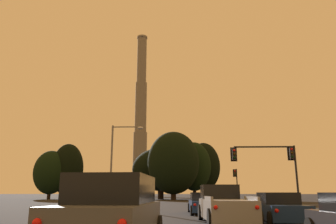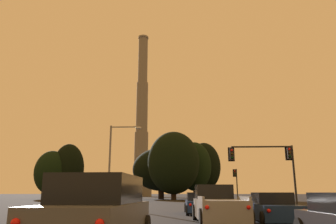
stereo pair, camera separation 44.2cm
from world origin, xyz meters
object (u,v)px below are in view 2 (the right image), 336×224
sedan_right_lane_second (273,208)px  pickup_truck_center_lane_second (217,206)px  street_lamp (115,156)px  suv_left_lane_third (97,214)px  traffic_light_far_right (236,180)px  smokestack (142,130)px  traffic_light_overhead_right (271,160)px  sedan_center_lane_front (199,204)px

sedan_right_lane_second → pickup_truck_center_lane_second: (-2.72, -0.25, 0.14)m
pickup_truck_center_lane_second → street_lamp: size_ratio=0.67×
pickup_truck_center_lane_second → suv_left_lane_third: bearing=-117.3°
pickup_truck_center_lane_second → traffic_light_far_right: 39.88m
suv_left_lane_third → street_lamp: street_lamp is taller
sedan_right_lane_second → street_lamp: street_lamp is taller
smokestack → traffic_light_overhead_right: bearing=-75.7°
suv_left_lane_third → pickup_truck_center_lane_second: bearing=67.0°
traffic_light_far_right → traffic_light_overhead_right: bearing=-92.4°
traffic_light_far_right → smokestack: bearing=110.7°
pickup_truck_center_lane_second → smokestack: smokestack is taller
sedan_center_lane_front → traffic_light_overhead_right: bearing=39.2°
sedan_right_lane_second → street_lamp: size_ratio=0.57×
suv_left_lane_third → traffic_light_far_right: (11.00, 47.18, 2.55)m
sedan_center_lane_front → smokestack: size_ratio=0.08×
sedan_center_lane_front → traffic_light_far_right: traffic_light_far_right is taller
suv_left_lane_third → traffic_light_overhead_right: 23.19m
traffic_light_overhead_right → sedan_center_lane_front: bearing=-139.7°
sedan_right_lane_second → traffic_light_overhead_right: (3.36, 12.42, 3.53)m
suv_left_lane_third → traffic_light_overhead_right: traffic_light_overhead_right is taller
suv_left_lane_third → sedan_center_lane_front: 15.46m
traffic_light_overhead_right → traffic_light_far_right: bearing=87.6°
street_lamp → smokestack: 87.35m
traffic_light_far_right → smokestack: (-23.82, 63.02, 20.63)m
traffic_light_far_right → smokestack: size_ratio=0.09×
sedan_center_lane_front → street_lamp: (-8.14, 10.20, 4.48)m
pickup_truck_center_lane_second → traffic_light_overhead_right: 14.46m
pickup_truck_center_lane_second → sedan_center_lane_front: bearing=92.5°
sedan_center_lane_front → pickup_truck_center_lane_second: (0.53, -7.07, 0.14)m
street_lamp → sedan_right_lane_second: bearing=-56.2°
suv_left_lane_third → smokestack: size_ratio=0.08×
sedan_right_lane_second → sedan_center_lane_front: 7.55m
pickup_truck_center_lane_second → traffic_light_overhead_right: bearing=62.5°
traffic_light_overhead_right → sedan_right_lane_second: bearing=-105.2°
traffic_light_far_right → street_lamp: (-15.84, -21.88, 1.69)m
traffic_light_far_right → traffic_light_overhead_right: traffic_light_overhead_right is taller
sedan_center_lane_front → street_lamp: 13.79m
street_lamp → smokestack: (-7.98, 84.90, 18.94)m
sedan_right_lane_second → traffic_light_far_right: bearing=85.1°
pickup_truck_center_lane_second → smokestack: 106.09m
suv_left_lane_third → traffic_light_overhead_right: size_ratio=0.86×
sedan_right_lane_second → smokestack: (-19.36, 101.91, 23.41)m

